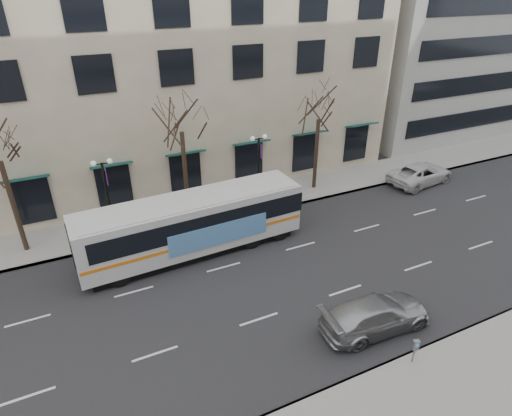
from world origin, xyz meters
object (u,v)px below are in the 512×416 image
lamp_post_right (259,167)px  pay_station (415,347)px  city_bus (194,223)px  tree_far_right (319,106)px  white_pickup (420,174)px  lamp_post_left (108,195)px  tree_far_mid (180,117)px  silver_car (376,315)px

lamp_post_right → pay_station: size_ratio=4.35×
lamp_post_right → city_bus: 7.03m
tree_far_right → white_pickup: size_ratio=1.43×
lamp_post_left → city_bus: lamp_post_left is taller
city_bus → pay_station: size_ratio=10.97×
lamp_post_left → pay_station: (9.65, -15.67, -1.93)m
tree_far_mid → white_pickup: 19.33m
tree_far_mid → pay_station: 17.92m
city_bus → tree_far_right: bearing=18.9°
lamp_post_left → silver_car: bearing=-54.0°
silver_car → pay_station: size_ratio=4.47×
lamp_post_left → lamp_post_right: size_ratio=1.00×
tree_far_mid → pay_station: (4.66, -16.27, -5.89)m
lamp_post_left → lamp_post_right: 10.00m
tree_far_mid → city_bus: 6.62m
white_pickup → tree_far_right: bearing=64.5°
silver_car → white_pickup: size_ratio=0.95×
lamp_post_left → tree_far_right: bearing=2.3°
silver_car → tree_far_right: bearing=-18.6°
tree_far_mid → white_pickup: size_ratio=1.51×
lamp_post_left → white_pickup: 23.33m
tree_far_mid → city_bus: (-0.91, -4.27, -4.98)m
tree_far_right → pay_station: (-5.34, -16.27, -5.41)m
lamp_post_right → tree_far_right: bearing=6.9°
tree_far_mid → tree_far_right: tree_far_mid is taller
city_bus → pay_station: bearing=-67.5°
lamp_post_left → lamp_post_right: (10.00, 0.00, 0.00)m
tree_far_mid → tree_far_right: size_ratio=1.06×
lamp_post_left → white_pickup: lamp_post_left is taller
tree_far_mid → silver_car: (4.63, -13.86, -6.13)m
lamp_post_left → city_bus: 5.58m
city_bus → white_pickup: city_bus is taller
tree_far_mid → pay_station: size_ratio=7.15×
silver_car → pay_station: (0.03, -2.41, 0.24)m
tree_far_mid → lamp_post_left: bearing=-173.1°
lamp_post_left → pay_station: size_ratio=4.35×
city_bus → white_pickup: size_ratio=2.33×
tree_far_right → lamp_post_left: bearing=-177.7°
tree_far_right → white_pickup: tree_far_right is taller
city_bus → lamp_post_right: bearing=29.4°
lamp_post_right → silver_car: (-0.38, -13.26, -2.17)m
tree_far_mid → lamp_post_right: 6.41m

